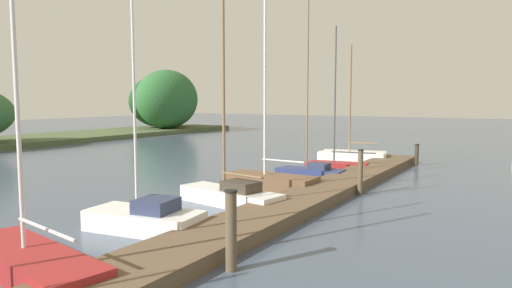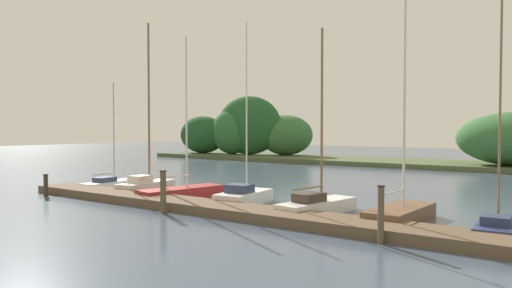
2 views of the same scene
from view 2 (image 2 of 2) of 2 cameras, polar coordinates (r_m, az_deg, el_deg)
name	(u,v)px [view 2 (image 2 of 2)]	position (r m, az deg, el deg)	size (l,w,h in m)	color
dock_pier	(281,216)	(16.70, 3.02, -8.65)	(27.88, 1.80, 0.35)	brown
far_shore	(477,137)	(42.07, 24.91, 0.78)	(64.73, 8.14, 6.75)	#4C5B38
sailboat_0	(112,183)	(27.01, -16.82, -4.47)	(1.45, 3.75, 5.69)	white
sailboat_1	(147,183)	(24.74, -12.85, -4.54)	(1.49, 3.59, 8.51)	silver
sailboat_2	(185,191)	(22.49, -8.52, -5.57)	(1.93, 4.55, 7.47)	maroon
sailboat_3	(245,195)	(20.48, -1.33, -6.15)	(1.71, 3.36, 7.76)	white
sailboat_4	(319,204)	(18.33, 7.49, -7.07)	(1.67, 4.06, 7.01)	white
sailboat_5	(402,211)	(17.38, 17.08, -7.71)	(1.43, 3.91, 7.75)	brown
sailboat_6	(498,224)	(16.28, 26.92, -8.57)	(1.22, 3.06, 7.65)	navy
mooring_piling_0	(46,185)	(24.91, -23.83, -4.49)	(0.23, 0.23, 1.06)	#3D3323
mooring_piling_1	(163,191)	(18.56, -11.04, -5.59)	(0.26, 0.26, 1.64)	brown
mooring_piling_2	(381,214)	(13.87, 14.70, -8.15)	(0.21, 0.21, 1.64)	brown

